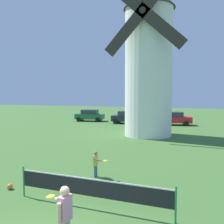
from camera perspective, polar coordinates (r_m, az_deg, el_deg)
The scene contains 8 objects.
windmill at distance 21.53m, azimuth 8.76°, elevation 12.60°, with size 6.76×4.84×13.48m.
tennis_net at distance 8.07m, azimuth -5.14°, elevation -17.62°, with size 5.39×0.06×1.10m.
player_near at distance 6.24m, azimuth -11.31°, elevation -22.74°, with size 0.81×0.66×1.54m.
player_far at distance 10.81m, azimuth -3.84°, elevation -12.00°, with size 0.71×0.45×1.16m.
stray_ball at distance 10.46m, azimuth -23.28°, elevation -16.08°, with size 0.22×0.22×0.22m, color orange.
parked_car_green at distance 32.46m, azimuth -5.35°, elevation -0.76°, with size 4.07×2.45×1.56m.
parked_car_black at distance 29.68m, azimuth 3.75°, elevation -1.24°, with size 3.90×1.98×1.56m.
parked_car_red at distance 29.28m, azimuth 14.21°, elevation -1.43°, with size 4.69×2.50×1.56m.
Camera 1 is at (3.32, -4.28, 3.70)m, focal length 38.13 mm.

